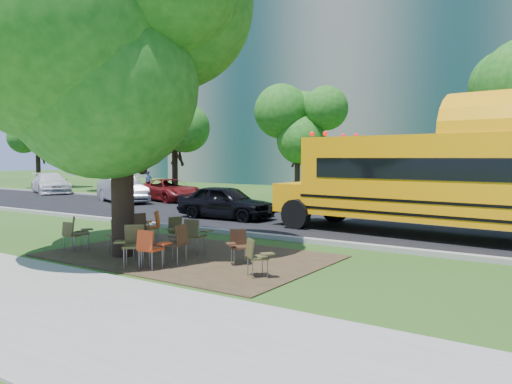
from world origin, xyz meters
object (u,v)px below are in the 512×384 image
Objects in this scene: chair_3 at (144,236)px; school_bus at (490,180)px; chair_0 at (72,233)px; chair_2 at (120,232)px; pedestrian_a at (148,182)px; pedestrian_b at (108,182)px; chair_4 at (150,245)px; chair_11 at (195,233)px; chair_1 at (79,230)px; chair_12 at (238,243)px; black_car at (226,202)px; chair_8 at (137,226)px; chair_10 at (176,229)px; bg_car_white at (51,183)px; chair_5 at (133,241)px; bg_car_silver at (123,190)px; chair_7 at (256,254)px; chair_9 at (153,224)px; main_tree at (120,51)px; chair_6 at (178,240)px; bg_car_red at (169,190)px.

school_bus is at bearing -90.24° from chair_3.
chair_2 reaches higher than chair_0.
pedestrian_b is at bearing 129.19° from pedestrian_a.
chair_4 is 0.99× the size of chair_11.
pedestrian_a reaches higher than chair_1.
chair_12 is (-4.35, -6.45, -1.33)m from school_bus.
chair_8 is at bearing -167.23° from black_car.
pedestrian_b is (-17.44, 12.09, 0.30)m from chair_10.
chair_2 is at bearing -140.95° from chair_8.
bg_car_white reaches higher than chair_2.
chair_8 is 1.11× the size of chair_10.
chair_4 is at bearing -119.21° from school_bus.
pedestrian_b reaches higher than chair_5.
school_bus is 10.19m from chair_5.
chair_0 is at bearing 45.61° from chair_3.
chair_2 is 1.14× the size of chair_12.
school_bus is 19.09m from bg_car_silver.
school_bus is at bearing -21.06° from chair_2.
chair_10 is at bearing -54.53° from chair_8.
chair_0 is 0.16× the size of bg_car_white.
chair_5 is 16.65m from bg_car_silver.
chair_5 reaches higher than chair_2.
chair_7 is 1.35m from chair_12.
bg_car_silver is (-10.85, 8.40, 0.13)m from chair_9.
chair_7 is at bearing -0.14° from main_tree.
chair_8 is 0.59× the size of pedestrian_a.
chair_9 is at bearing -105.26° from bg_car_silver.
chair_9 is (-2.45, 1.60, 0.01)m from chair_6.
chair_4 is 9.23m from black_car.
main_tree is 9.51× the size of chair_4.
pedestrian_b reaches higher than chair_1.
pedestrian_b is (-15.56, 13.86, 0.27)m from chair_1.
chair_8 is (-2.57, 1.13, -0.00)m from chair_6.
black_car is at bearing -18.69° from chair_9.
chair_2 is 15.59m from bg_car_red.
school_bus is (7.31, 7.28, -3.28)m from main_tree.
bg_car_silver is at bearing 161.84° from bg_car_red.
bg_car_silver is 9.88m from bg_car_white.
school_bus reaches higher than chair_7.
black_car is 9.42m from bg_car_silver.
bg_car_red is at bearing -114.00° from chair_10.
school_bus is at bearing -93.33° from black_car.
chair_1 reaches higher than chair_0.
main_tree reaches higher than chair_5.
chair_12 is at bearing 179.18° from chair_7.
chair_12 is at bearing -21.86° from chair_11.
bg_car_white is at bearing 52.44° from chair_6.
bg_car_silver is 6.27m from pedestrian_a.
chair_8 reaches higher than chair_2.
chair_9 is at bearing -162.14° from chair_7.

